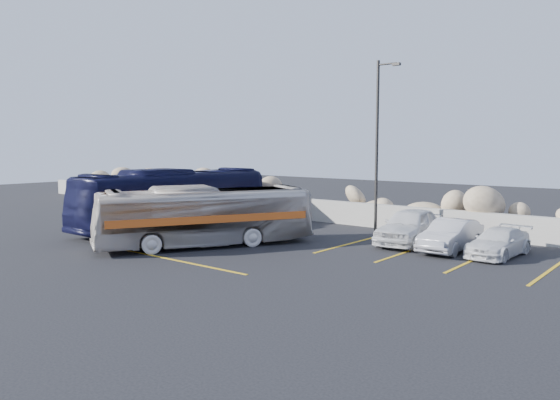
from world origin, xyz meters
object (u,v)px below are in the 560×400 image
Objects in this scene: vintage_bus at (205,216)px; car_b at (451,235)px; lamppost at (378,143)px; car_a at (410,226)px; car_c at (499,242)px; tour_coach at (175,199)px.

vintage_bus reaches higher than car_b.
lamppost is 4.14m from car_a.
car_c is at bearing -8.32° from car_a.
vintage_bus is at bearing -147.12° from car_c.
vintage_bus is 2.36× the size of car_b.
tour_coach is at bearing -164.04° from car_c.
car_a reaches higher than car_c.
car_c is at bearing 56.98° from vintage_bus.
car_c is at bearing -9.95° from lamppost.
car_a is at bearing 17.17° from tour_coach.
vintage_bus is 2.01× the size of car_a.
car_a is 1.23× the size of car_c.
car_b is (13.25, 3.01, -0.88)m from tour_coach.
vintage_bus is 5.45m from tour_coach.
tour_coach is 2.83× the size of car_b.
car_b is 1.82m from car_c.
lamppost is 1.78× the size of car_a.
lamppost is 5.55m from car_b.
lamppost reaches higher than tour_coach.
tour_coach reaches higher than car_a.
tour_coach reaches higher than vintage_bus.
car_a is (11.27, 3.43, -0.75)m from tour_coach.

